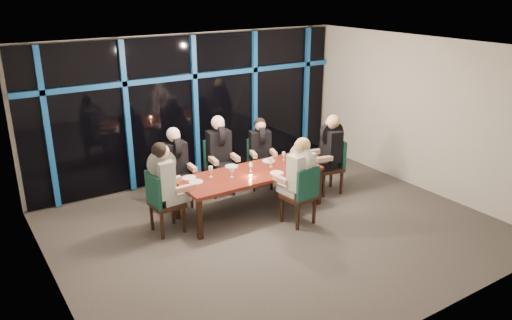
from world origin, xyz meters
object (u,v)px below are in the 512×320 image
object	(u,v)px
dining_table	(250,176)
chair_near_mid	(302,193)
chair_far_right	(259,160)
water_pitcher	(292,164)
wine_bottle	(307,158)
chair_end_right	(332,163)
chair_far_mid	(218,164)
chair_end_left	(161,200)
chair_far_left	(175,176)
diner_far_right	(261,143)
diner_end_right	(329,143)
diner_near_mid	(299,168)
diner_far_mid	(219,144)
diner_far_left	(176,156)
diner_end_left	(165,174)

from	to	relation	value
dining_table	chair_near_mid	xyz separation A→B (m)	(0.46, -0.94, -0.09)
chair_far_right	water_pitcher	bearing A→B (deg)	-74.68
wine_bottle	chair_end_right	bearing A→B (deg)	7.84
chair_far_mid	chair_end_left	size ratio (longest dim) A/B	1.00
chair_far_right	chair_far_left	bearing A→B (deg)	-164.47
chair_far_right	chair_end_left	distance (m)	2.61
diner_far_right	water_pitcher	bearing A→B (deg)	-73.51
diner_end_right	water_pitcher	size ratio (longest dim) A/B	5.86
diner_end_right	diner_near_mid	distance (m)	1.52
chair_end_right	chair_near_mid	distance (m)	1.62
chair_far_right	diner_near_mid	bearing A→B (deg)	-83.64
chair_far_right	diner_far_right	bearing A→B (deg)	-90.00
chair_far_left	diner_far_mid	bearing A→B (deg)	1.56
dining_table	chair_far_left	world-z (taller)	chair_far_left
chair_near_mid	water_pitcher	distance (m)	0.81
chair_far_right	chair_end_right	world-z (taller)	chair_end_right
chair_far_left	diner_far_mid	xyz separation A→B (m)	(0.95, -0.01, 0.44)
chair_far_mid	chair_far_right	size ratio (longest dim) A/B	1.09
chair_far_left	wine_bottle	size ratio (longest dim) A/B	3.19
chair_near_mid	wine_bottle	distance (m)	1.02
chair_far_mid	chair_end_right	distance (m)	2.24
chair_near_mid	wine_bottle	size ratio (longest dim) A/B	3.30
diner_far_left	wine_bottle	size ratio (longest dim) A/B	3.11
diner_far_left	water_pitcher	distance (m)	2.11
chair_far_right	diner_far_left	xyz separation A→B (m)	(-1.82, -0.01, 0.43)
diner_far_left	diner_near_mid	world-z (taller)	diner_near_mid
chair_end_left	chair_end_right	size ratio (longest dim) A/B	1.00
diner_near_mid	diner_far_left	bearing A→B (deg)	-57.12
chair_far_left	water_pitcher	distance (m)	2.17
chair_end_left	diner_near_mid	xyz separation A→B (m)	(2.11, -0.94, 0.41)
diner_end_left	water_pitcher	xyz separation A→B (m)	(2.33, -0.32, -0.18)
chair_near_mid	diner_near_mid	world-z (taller)	diner_near_mid
diner_far_right	diner_end_left	distance (m)	2.48
chair_end_left	diner_end_left	size ratio (longest dim) A/B	1.03
chair_end_right	diner_far_mid	xyz separation A→B (m)	(-1.91, 1.11, 0.42)
diner_far_left	diner_end_right	bearing A→B (deg)	-18.11
chair_end_right	diner_end_left	bearing A→B (deg)	-82.44
chair_end_left	diner_end_right	distance (m)	3.46
dining_table	chair_far_right	world-z (taller)	chair_far_right
chair_end_left	diner_far_mid	xyz separation A→B (m)	(1.61, 0.91, 0.42)
chair_far_mid	diner_end_right	size ratio (longest dim) A/B	1.02
chair_near_mid	diner_end_left	world-z (taller)	diner_end_left
chair_far_mid	diner_end_left	world-z (taller)	diner_end_left
diner_far_right	wine_bottle	distance (m)	1.11
chair_far_right	diner_end_right	world-z (taller)	diner_end_right
diner_near_mid	water_pitcher	size ratio (longest dim) A/B	5.81
dining_table	diner_near_mid	xyz separation A→B (m)	(0.45, -0.85, 0.33)
chair_near_mid	diner_far_left	bearing A→B (deg)	-58.30
chair_near_mid	diner_far_mid	distance (m)	2.05
chair_end_left	diner_end_right	size ratio (longest dim) A/B	1.03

